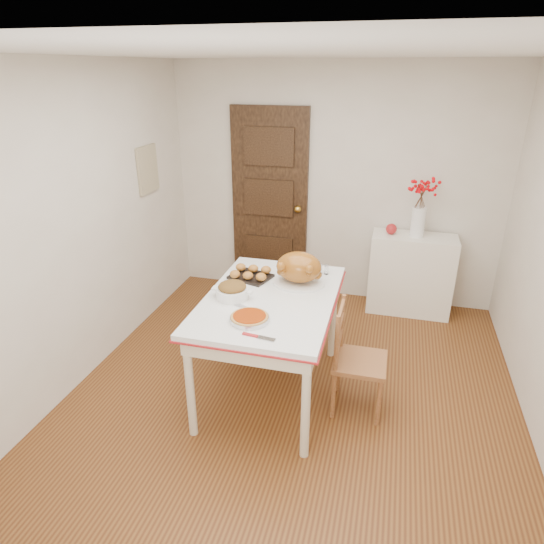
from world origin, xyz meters
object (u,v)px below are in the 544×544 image
(turkey_platter, at_px, (299,269))
(chair_oak, at_px, (360,360))
(sideboard, at_px, (410,274))
(kitchen_table, at_px, (270,345))
(pumpkin_pie, at_px, (249,317))

(turkey_platter, bearing_deg, chair_oak, -47.13)
(sideboard, distance_m, kitchen_table, 2.01)
(chair_oak, height_order, turkey_platter, turkey_platter)
(chair_oak, height_order, pumpkin_pie, pumpkin_pie)
(kitchen_table, distance_m, chair_oak, 0.70)
(turkey_platter, xyz_separation_m, pumpkin_pie, (-0.20, -0.66, -0.10))
(chair_oak, bearing_deg, pumpkin_pie, 115.26)
(chair_oak, distance_m, turkey_platter, 0.83)
(sideboard, bearing_deg, chair_oak, -102.08)
(kitchen_table, height_order, chair_oak, chair_oak)
(sideboard, xyz_separation_m, chair_oak, (-0.37, -1.74, 0.01))
(sideboard, xyz_separation_m, pumpkin_pie, (-1.11, -2.09, 0.45))
(chair_oak, bearing_deg, kitchen_table, 86.87)
(kitchen_table, height_order, pumpkin_pie, pumpkin_pie)
(kitchen_table, xyz_separation_m, turkey_platter, (0.16, 0.27, 0.56))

